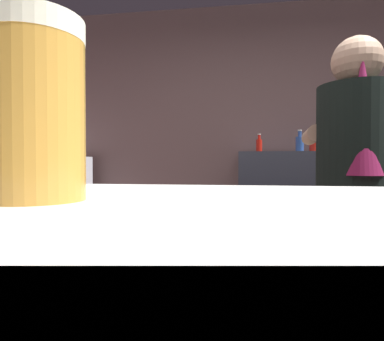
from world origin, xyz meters
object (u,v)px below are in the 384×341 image
bartender (356,193)px  bottle_soy (259,145)px  chefs_knife (384,197)px  bottle_vinegar (300,143)px  bottle_hot_sauce (314,142)px  mini_fridge (53,216)px  pint_glass_far (35,111)px  mixing_bowl (253,192)px

bartender → bottle_soy: (-0.34, 1.62, 0.31)m
bartender → chefs_knife: size_ratio=6.96×
bottle_vinegar → bottle_soy: (-0.35, 0.11, -0.01)m
bottle_soy → bartender: bearing=-78.0°
bottle_soy → bottle_hot_sauce: bottle_hot_sauce is taller
mini_fridge → bottle_hot_sauce: bearing=2.9°
pint_glass_far → bottle_soy: bearing=83.5°
mini_fridge → bottle_hot_sauce: 2.58m
mini_fridge → pint_glass_far: (1.66, -2.75, 0.56)m
mini_fridge → mixing_bowl: size_ratio=5.74×
bottle_vinegar → bartender: bearing=-90.3°
bartender → bottle_vinegar: 1.54m
mixing_bowl → chefs_knife: mixing_bowl is taller
bartender → bottle_soy: bartender is taller
mini_fridge → pint_glass_far: size_ratio=7.89×
bartender → bottle_vinegar: (0.01, 1.51, 0.32)m
bottle_hot_sauce → pint_glass_far: bearing=-105.8°
bartender → pint_glass_far: bearing=158.3°
bartender → mixing_bowl: 0.57m
mini_fridge → bottle_vinegar: 2.45m
chefs_knife → bottle_hot_sauce: size_ratio=1.11×
bartender → mixing_bowl: bartender is taller
mixing_bowl → chefs_knife: 0.73m
pint_glass_far → bottle_vinegar: bearing=76.4°
mini_fridge → bottle_hot_sauce: size_ratio=5.42×
mixing_bowl → chefs_knife: (0.73, 0.05, -0.02)m
mini_fridge → bartender: (2.34, -1.42, 0.38)m
mini_fridge → chefs_knife: size_ratio=4.88×
bottle_soy → bottle_hot_sauce: (0.48, -0.07, 0.02)m
bartender → chefs_knife: bartender is taller
mixing_bowl → pint_glass_far: 1.72m
mixing_bowl → bottle_hot_sauce: 1.37m
bottle_vinegar → mixing_bowl: bearing=-111.5°
bartender → bottle_vinegar: bartender is taller
mixing_bowl → mini_fridge: bearing=150.7°
mixing_bowl → pint_glass_far: pint_glass_far is taller
pint_glass_far → chefs_knife: bearing=61.1°
mini_fridge → bottle_soy: bottle_soy is taller
mini_fridge → bartender: bartender is taller
bottle_vinegar → pint_glass_far: bearing=-103.6°
mixing_bowl → chefs_knife: size_ratio=0.85×
pint_glass_far → bottle_soy: bottle_soy is taller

